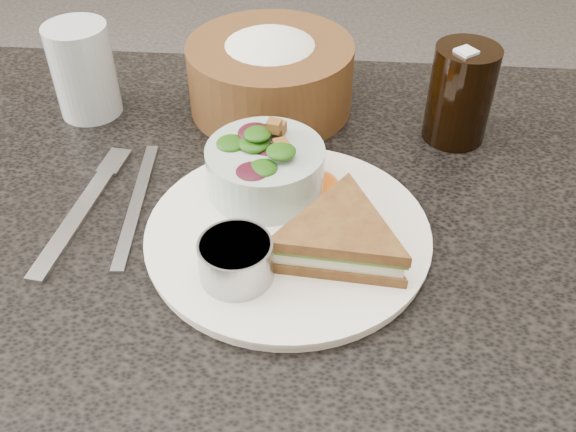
# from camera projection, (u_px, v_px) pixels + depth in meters

# --- Properties ---
(dining_table) EXTENTS (1.00, 0.70, 0.75)m
(dining_table) POSITION_uv_depth(u_px,v_px,m) (257.00, 421.00, 0.90)
(dining_table) COLOR black
(dining_table) RESTS_ON floor
(dinner_plate) EXTENTS (0.27, 0.27, 0.01)m
(dinner_plate) POSITION_uv_depth(u_px,v_px,m) (288.00, 235.00, 0.62)
(dinner_plate) COLOR white
(dinner_plate) RESTS_ON dining_table
(sandwich) EXTENTS (0.16, 0.16, 0.04)m
(sandwich) POSITION_uv_depth(u_px,v_px,m) (340.00, 238.00, 0.58)
(sandwich) COLOR brown
(sandwich) RESTS_ON dinner_plate
(salad_bowl) EXTENTS (0.12, 0.12, 0.07)m
(salad_bowl) POSITION_uv_depth(u_px,v_px,m) (265.00, 162.00, 0.65)
(salad_bowl) COLOR #9BAFA5
(salad_bowl) RESTS_ON dinner_plate
(dressing_ramekin) EXTENTS (0.08, 0.08, 0.04)m
(dressing_ramekin) POSITION_uv_depth(u_px,v_px,m) (236.00, 260.00, 0.56)
(dressing_ramekin) COLOR gray
(dressing_ramekin) RESTS_ON dinner_plate
(orange_wedge) EXTENTS (0.09, 0.09, 0.03)m
(orange_wedge) POSITION_uv_depth(u_px,v_px,m) (311.00, 176.00, 0.66)
(orange_wedge) COLOR #E75B0E
(orange_wedge) RESTS_ON dinner_plate
(fork) EXTENTS (0.04, 0.19, 0.01)m
(fork) POSITION_uv_depth(u_px,v_px,m) (78.00, 215.00, 0.65)
(fork) COLOR #B3B3B3
(fork) RESTS_ON dining_table
(knife) EXTENTS (0.03, 0.20, 0.00)m
(knife) POSITION_uv_depth(u_px,v_px,m) (137.00, 203.00, 0.67)
(knife) COLOR #9BA0AA
(knife) RESTS_ON dining_table
(bread_basket) EXTENTS (0.26, 0.26, 0.11)m
(bread_basket) POSITION_uv_depth(u_px,v_px,m) (270.00, 65.00, 0.77)
(bread_basket) COLOR brown
(bread_basket) RESTS_ON dining_table
(cola_glass) EXTENTS (0.08, 0.08, 0.12)m
(cola_glass) POSITION_uv_depth(u_px,v_px,m) (461.00, 90.00, 0.72)
(cola_glass) COLOR black
(cola_glass) RESTS_ON dining_table
(water_glass) EXTENTS (0.09, 0.09, 0.11)m
(water_glass) POSITION_uv_depth(u_px,v_px,m) (83.00, 71.00, 0.77)
(water_glass) COLOR #AAB5B8
(water_glass) RESTS_ON dining_table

